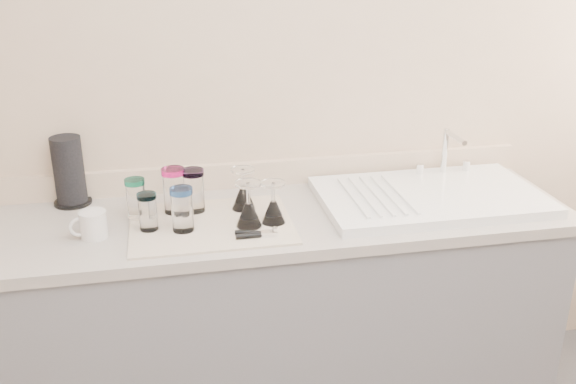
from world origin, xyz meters
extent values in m
cube|color=tan|center=(0.00, 1.50, 1.25)|extent=(3.50, 0.04, 2.50)
cube|color=slate|center=(0.00, 1.20, 0.43)|extent=(2.00, 0.60, 0.86)
cube|color=gray|center=(0.00, 1.20, 0.88)|extent=(2.06, 0.62, 0.04)
cube|color=white|center=(0.55, 1.20, 0.92)|extent=(0.82, 0.50, 0.03)
cylinder|color=silver|center=(0.69, 1.40, 1.03)|extent=(0.02, 0.02, 0.18)
cylinder|color=silver|center=(0.69, 1.32, 1.10)|extent=(0.02, 0.16, 0.02)
cylinder|color=silver|center=(0.59, 1.40, 0.96)|extent=(0.03, 0.03, 0.04)
cylinder|color=silver|center=(0.79, 1.40, 0.96)|extent=(0.03, 0.03, 0.04)
cube|color=silver|center=(-0.27, 1.15, 0.90)|extent=(0.55, 0.42, 0.01)
cylinder|color=white|center=(-0.52, 1.25, 0.97)|extent=(0.07, 0.07, 0.12)
cylinder|color=#189674|center=(-0.52, 1.25, 1.04)|extent=(0.07, 0.07, 0.02)
cylinder|color=white|center=(-0.39, 1.27, 0.98)|extent=(0.08, 0.08, 0.14)
cylinder|color=#EE20A3|center=(-0.39, 1.27, 1.06)|extent=(0.08, 0.08, 0.02)
cylinder|color=white|center=(-0.32, 1.26, 0.98)|extent=(0.07, 0.07, 0.14)
cylinder|color=purple|center=(-0.32, 1.26, 1.05)|extent=(0.08, 0.08, 0.02)
cylinder|color=white|center=(-0.48, 1.14, 0.96)|extent=(0.06, 0.06, 0.11)
cylinder|color=#33A9C3|center=(-0.48, 1.14, 1.03)|extent=(0.06, 0.06, 0.02)
cylinder|color=white|center=(-0.37, 1.11, 0.97)|extent=(0.07, 0.07, 0.13)
cylinder|color=blue|center=(-0.37, 1.11, 1.05)|extent=(0.08, 0.08, 0.02)
cone|color=white|center=(-0.14, 1.25, 0.95)|extent=(0.09, 0.09, 0.08)
cylinder|color=white|center=(-0.14, 1.25, 1.02)|extent=(0.01, 0.01, 0.06)
cylinder|color=white|center=(-0.14, 1.25, 1.06)|extent=(0.09, 0.09, 0.01)
cone|color=white|center=(-0.15, 1.10, 0.95)|extent=(0.09, 0.09, 0.08)
cylinder|color=white|center=(-0.15, 1.10, 1.02)|extent=(0.01, 0.01, 0.07)
cylinder|color=white|center=(-0.15, 1.10, 1.06)|extent=(0.09, 0.09, 0.01)
cone|color=white|center=(-0.06, 1.11, 0.95)|extent=(0.08, 0.08, 0.08)
cylinder|color=white|center=(-0.06, 1.11, 1.02)|extent=(0.01, 0.01, 0.06)
cylinder|color=white|center=(-0.06, 1.11, 1.05)|extent=(0.08, 0.08, 0.01)
cube|color=silver|center=(-0.09, 1.01, 0.92)|extent=(0.06, 0.03, 0.02)
cylinder|color=black|center=(-0.15, 1.00, 0.92)|extent=(0.11, 0.02, 0.02)
cylinder|color=black|center=(-0.15, 1.02, 0.92)|extent=(0.11, 0.05, 0.02)
cylinder|color=silver|center=(-0.66, 1.13, 0.95)|extent=(0.11, 0.11, 0.09)
torus|color=silver|center=(-0.70, 1.12, 0.95)|extent=(0.07, 0.03, 0.07)
cylinder|color=black|center=(-0.76, 1.44, 0.91)|extent=(0.14, 0.14, 0.01)
cylinder|color=black|center=(-0.76, 1.44, 1.03)|extent=(0.11, 0.11, 0.25)
camera|label=1|loc=(-0.41, -0.87, 1.83)|focal=40.00mm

